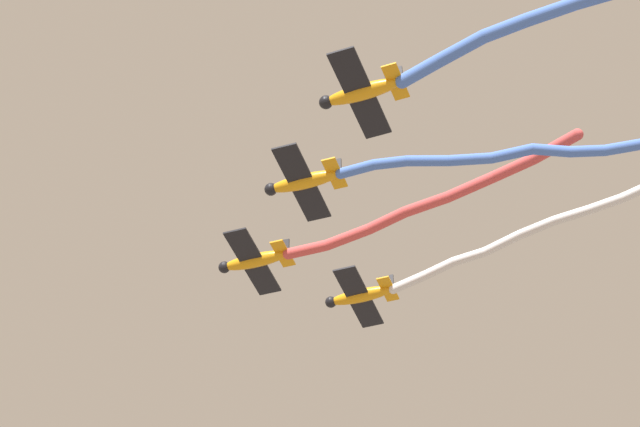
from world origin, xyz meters
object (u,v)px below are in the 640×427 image
object	(u,v)px
airplane_right_wing	(359,296)
airplane_slot	(361,92)
airplane_lead	(254,261)
airplane_left_wing	(303,182)

from	to	relation	value
airplane_right_wing	airplane_slot	size ratio (longest dim) A/B	1.00
airplane_lead	airplane_right_wing	world-z (taller)	airplane_right_wing
airplane_lead	airplane_right_wing	distance (m)	8.28
airplane_lead	airplane_slot	distance (m)	16.54
airplane_lead	airplane_left_wing	bearing A→B (deg)	132.47
airplane_right_wing	airplane_slot	bearing A→B (deg)	107.95
airplane_left_wing	airplane_lead	bearing A→B (deg)	-47.48
airplane_right_wing	airplane_slot	world-z (taller)	airplane_right_wing
airplane_lead	airplane_right_wing	xyz separation A→B (m)	(-3.26, -7.60, 0.30)
airplane_lead	airplane_slot	xyz separation A→B (m)	(-14.43, 8.07, -0.30)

